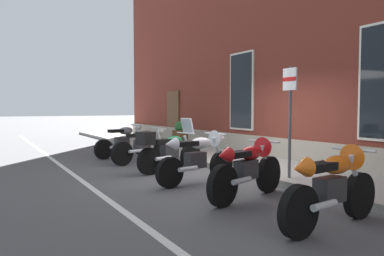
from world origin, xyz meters
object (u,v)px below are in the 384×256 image
at_px(motorcycle_orange_sport, 335,183).
at_px(motorcycle_black_naked, 144,146).
at_px(parking_sign, 290,106).
at_px(motorcycle_white_sport, 200,155).
at_px(motorcycle_red_sport, 250,166).
at_px(motorcycle_grey_naked, 124,141).
at_px(barrel_planter, 180,136).
at_px(motorcycle_green_touring, 168,150).

bearing_deg(motorcycle_orange_sport, motorcycle_black_naked, -179.89).
bearing_deg(motorcycle_orange_sport, parking_sign, 148.41).
xyz_separation_m(motorcycle_black_naked, motorcycle_white_sport, (3.18, -0.06, 0.10)).
xyz_separation_m(motorcycle_black_naked, motorcycle_red_sport, (4.75, 0.01, 0.08)).
relative_size(motorcycle_white_sport, motorcycle_red_sport, 1.02).
xyz_separation_m(motorcycle_grey_naked, motorcycle_red_sport, (6.25, 0.08, 0.07)).
xyz_separation_m(motorcycle_red_sport, motorcycle_orange_sport, (1.75, 0.01, 0.01)).
distance_m(motorcycle_white_sport, motorcycle_orange_sport, 3.31).
bearing_deg(parking_sign, barrel_planter, 171.63).
bearing_deg(motorcycle_red_sport, motorcycle_orange_sport, 0.23).
xyz_separation_m(motorcycle_green_touring, parking_sign, (2.56, 1.47, 1.05)).
bearing_deg(parking_sign, motorcycle_red_sport, -70.00).
height_order(motorcycle_white_sport, motorcycle_orange_sport, motorcycle_white_sport).
bearing_deg(barrel_planter, motorcycle_orange_sport, -14.94).
distance_m(motorcycle_orange_sport, barrel_planter, 9.14).
bearing_deg(motorcycle_grey_naked, parking_sign, 14.37).
bearing_deg(parking_sign, motorcycle_green_touring, -150.08).
bearing_deg(motorcycle_grey_naked, motorcycle_red_sport, 0.71).
relative_size(motorcycle_green_touring, motorcycle_orange_sport, 0.97).
bearing_deg(motorcycle_black_naked, motorcycle_white_sport, -1.00).
xyz_separation_m(motorcycle_black_naked, motorcycle_orange_sport, (6.50, 0.01, 0.09)).
distance_m(motorcycle_grey_naked, motorcycle_white_sport, 4.69).
height_order(motorcycle_black_naked, barrel_planter, barrel_planter).
height_order(motorcycle_red_sport, motorcycle_orange_sport, motorcycle_orange_sport).
xyz_separation_m(motorcycle_grey_naked, motorcycle_green_touring, (3.18, -0.00, 0.05)).
bearing_deg(motorcycle_grey_naked, barrel_planter, 108.72).
height_order(motorcycle_grey_naked, motorcycle_orange_sport, motorcycle_orange_sport).
distance_m(parking_sign, barrel_planter, 6.73).
height_order(motorcycle_green_touring, motorcycle_white_sport, motorcycle_green_touring).
bearing_deg(motorcycle_orange_sport, motorcycle_white_sport, -178.82).
bearing_deg(motorcycle_black_naked, motorcycle_grey_naked, -177.29).
bearing_deg(motorcycle_red_sport, parking_sign, 110.00).
bearing_deg(motorcycle_red_sport, motorcycle_green_touring, -178.52).
relative_size(motorcycle_black_naked, parking_sign, 0.92).
xyz_separation_m(motorcycle_black_naked, barrel_planter, (-2.33, 2.37, 0.05)).
height_order(motorcycle_red_sport, parking_sign, parking_sign).
xyz_separation_m(motorcycle_green_touring, motorcycle_red_sport, (3.07, 0.08, 0.02)).
distance_m(motorcycle_black_naked, motorcycle_white_sport, 3.18).
xyz_separation_m(motorcycle_grey_naked, parking_sign, (5.75, 1.47, 1.10)).
distance_m(motorcycle_green_touring, motorcycle_white_sport, 1.51).
bearing_deg(motorcycle_orange_sport, motorcycle_red_sport, -179.77).
relative_size(motorcycle_black_naked, motorcycle_green_touring, 1.05).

